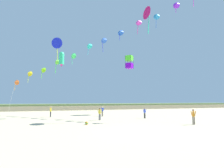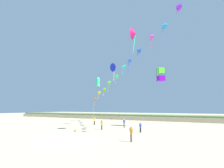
{
  "view_description": "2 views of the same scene",
  "coord_description": "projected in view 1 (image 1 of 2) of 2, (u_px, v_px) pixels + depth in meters",
  "views": [
    {
      "loc": [
        -7.3,
        -13.66,
        2.7
      ],
      "look_at": [
        2.1,
        13.82,
        5.45
      ],
      "focal_mm": 28.0,
      "sensor_mm": 36.0,
      "label": 1
    },
    {
      "loc": [
        15.93,
        -16.75,
        3.82
      ],
      "look_at": [
        0.39,
        11.21,
        8.24
      ],
      "focal_mm": 28.0,
      "sensor_mm": 36.0,
      "label": 2
    }
  ],
  "objects": [
    {
      "name": "ground_plane",
      "position": [
        141.0,
        132.0,
        14.97
      ],
      "size": [
        240.0,
        240.0,
        0.0
      ],
      "primitive_type": "plane",
      "color": "beige"
    },
    {
      "name": "dune_ridge",
      "position": [
        77.0,
        107.0,
        52.95
      ],
      "size": [
        120.0,
        10.22,
        1.7
      ],
      "color": "#BFAE8B",
      "rests_on": "ground"
    },
    {
      "name": "person_near_left",
      "position": [
        193.0,
        116.0,
        19.73
      ],
      "size": [
        0.58,
        0.33,
        1.73
      ],
      "color": "#726656",
      "rests_on": "ground"
    },
    {
      "name": "person_near_right",
      "position": [
        145.0,
        112.0,
        26.61
      ],
      "size": [
        0.56,
        0.22,
        1.6
      ],
      "color": "black",
      "rests_on": "ground"
    },
    {
      "name": "person_mid_center",
      "position": [
        51.0,
        111.0,
        28.68
      ],
      "size": [
        0.27,
        0.59,
        1.71
      ],
      "color": "black",
      "rests_on": "ground"
    },
    {
      "name": "person_far_left",
      "position": [
        100.0,
        113.0,
        24.17
      ],
      "size": [
        0.59,
        0.23,
        1.68
      ],
      "color": "#474C56",
      "rests_on": "ground"
    },
    {
      "name": "person_far_right",
      "position": [
        102.0,
        111.0,
        29.76
      ],
      "size": [
        0.59,
        0.23,
        1.69
      ],
      "color": "#726656",
      "rests_on": "ground"
    },
    {
      "name": "kite_banner_string",
      "position": [
        104.0,
        39.0,
        32.86
      ],
      "size": [
        34.71,
        22.31,
        22.72
      ],
      "color": "#CA5D24"
    },
    {
      "name": "large_kite_low_lead",
      "position": [
        129.0,
        62.0,
        36.13
      ],
      "size": [
        1.81,
        1.81,
        2.66
      ],
      "color": "#760ACF"
    },
    {
      "name": "large_kite_mid_trail",
      "position": [
        148.0,
        14.0,
        26.25
      ],
      "size": [
        0.91,
        1.99,
        4.19
      ],
      "color": "#C21159"
    },
    {
      "name": "large_kite_high_solo",
      "position": [
        62.0,
        59.0,
        29.09
      ],
      "size": [
        1.2,
        1.2,
        2.55
      ],
      "color": "#2FCE8B"
    },
    {
      "name": "large_kite_outer_drift",
      "position": [
        58.0,
        43.0,
        37.62
      ],
      "size": [
        2.59,
        1.89,
        5.04
      ],
      "color": "#1522CE"
    },
    {
      "name": "beach_ball",
      "position": [
        87.0,
        123.0,
        19.47
      ],
      "size": [
        0.36,
        0.36,
        0.36
      ],
      "color": "orange",
      "rests_on": "ground"
    }
  ]
}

